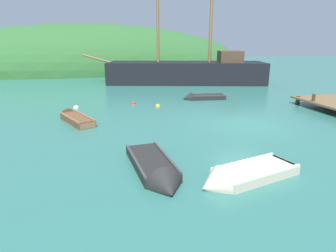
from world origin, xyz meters
The scene contains 10 objects.
ground_plane centered at (0.00, 0.00, 0.00)m, with size 120.00×120.00×0.00m, color #2D6B60.
shore_hill centered at (-8.01, 31.68, 0.00)m, with size 48.81×19.54×13.21m, color #2D602D.
sailing_ship centered at (1.80, 15.04, 0.82)m, with size 18.26×8.04×12.13m.
rowboat_portside centered at (-5.57, -4.90, 0.10)m, with size 1.45×3.80×1.12m.
rowboat_near_dock centered at (-3.11, -5.93, 0.09)m, with size 3.61×1.96×1.12m.
rowboat_outer_left centered at (0.26, 6.65, 0.09)m, with size 3.24×1.30×0.92m.
rowboat_far centered at (-8.59, 2.63, 0.11)m, with size 2.20×3.51×0.86m.
buoy_red centered at (-4.88, 6.36, 0.00)m, with size 0.33×0.33×0.33m, color red.
buoy_yellow centered at (-3.39, 5.13, 0.00)m, with size 0.31×0.31×0.31m, color yellow.
buoy_white centered at (-8.67, 5.88, 0.00)m, with size 0.35×0.35×0.35m, color white.
Camera 1 is at (-7.26, -13.27, 4.20)m, focal length 30.74 mm.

